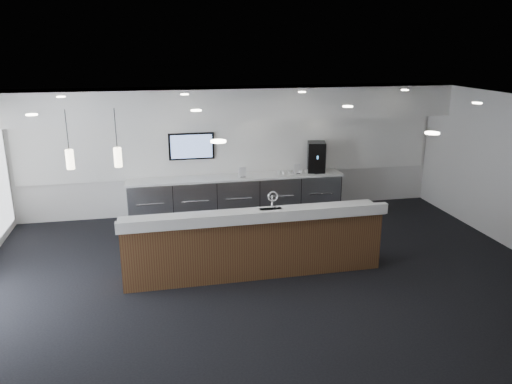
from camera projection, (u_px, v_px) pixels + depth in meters
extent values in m
plane|color=black|center=(272.00, 283.00, 8.51)|extent=(10.00, 10.00, 0.00)
cube|color=black|center=(274.00, 106.00, 7.65)|extent=(10.00, 8.00, 0.02)
cube|color=silver|center=(234.00, 150.00, 11.84)|extent=(10.00, 0.02, 3.00)
cube|color=white|center=(236.00, 103.00, 11.09)|extent=(10.00, 0.90, 0.70)
cube|color=white|center=(234.00, 146.00, 11.78)|extent=(9.80, 0.06, 1.40)
cube|color=gray|center=(237.00, 197.00, 11.80)|extent=(5.00, 0.60, 0.90)
cube|color=white|center=(236.00, 177.00, 11.66)|extent=(5.06, 0.66, 0.05)
cylinder|color=silver|center=(150.00, 204.00, 11.10)|extent=(0.60, 0.02, 0.02)
cylinder|color=silver|center=(195.00, 201.00, 11.29)|extent=(0.60, 0.02, 0.02)
cylinder|color=silver|center=(239.00, 199.00, 11.49)|extent=(0.60, 0.02, 0.02)
cylinder|color=silver|center=(281.00, 196.00, 11.68)|extent=(0.60, 0.02, 0.02)
cylinder|color=silver|center=(322.00, 194.00, 11.88)|extent=(0.60, 0.02, 0.02)
cube|color=black|center=(191.00, 146.00, 11.51)|extent=(1.05, 0.07, 0.62)
cube|color=blue|center=(192.00, 147.00, 11.48)|extent=(0.95, 0.01, 0.54)
cylinder|color=#FFEEC6|center=(120.00, 150.00, 8.15)|extent=(0.12, 0.12, 0.30)
cylinder|color=#FFEEC6|center=(75.00, 152.00, 8.01)|extent=(0.12, 0.12, 0.30)
cube|color=#4B2919|center=(254.00, 245.00, 8.76)|extent=(4.51, 0.69, 1.05)
cube|color=white|center=(254.00, 215.00, 8.60)|extent=(4.60, 0.77, 0.06)
cube|color=white|center=(258.00, 217.00, 8.24)|extent=(4.59, 0.18, 0.18)
cylinder|color=silver|center=(272.00, 203.00, 8.71)|extent=(0.04, 0.04, 0.28)
torus|color=silver|center=(273.00, 196.00, 8.62)|extent=(0.19, 0.03, 0.19)
cube|color=black|center=(316.00, 157.00, 11.98)|extent=(0.51, 0.55, 0.72)
cube|color=silver|center=(319.00, 174.00, 11.84)|extent=(0.26, 0.12, 0.02)
cube|color=white|center=(242.00, 172.00, 11.53)|extent=(0.18, 0.06, 0.24)
cube|color=white|center=(297.00, 169.00, 11.83)|extent=(0.17, 0.08, 0.24)
imported|color=white|center=(306.00, 171.00, 11.91)|extent=(0.09, 0.09, 0.09)
imported|color=white|center=(301.00, 172.00, 11.89)|extent=(0.13, 0.13, 0.09)
imported|color=white|center=(295.00, 172.00, 11.86)|extent=(0.12, 0.12, 0.09)
imported|color=white|center=(289.00, 172.00, 11.83)|extent=(0.12, 0.12, 0.09)
imported|color=white|center=(284.00, 173.00, 11.80)|extent=(0.13, 0.13, 0.09)
imported|color=white|center=(278.00, 173.00, 11.78)|extent=(0.10, 0.10, 0.09)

